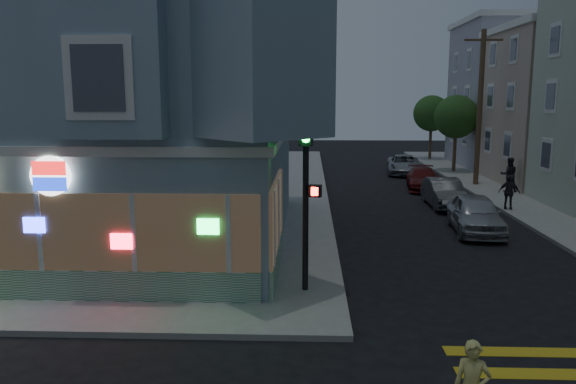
# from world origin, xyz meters

# --- Properties ---
(sidewalk_nw) EXTENTS (33.00, 42.00, 0.15)m
(sidewalk_nw) POSITION_xyz_m (-13.50, 23.00, 0.07)
(sidewalk_nw) COLOR gray
(sidewalk_nw) RESTS_ON ground
(corner_building) EXTENTS (14.60, 14.60, 11.40)m
(corner_building) POSITION_xyz_m (-6.00, 10.98, 5.82)
(corner_building) COLOR gray
(corner_building) RESTS_ON sidewalk_nw
(row_house_d) EXTENTS (12.00, 8.60, 10.50)m
(row_house_d) POSITION_xyz_m (19.50, 34.00, 5.40)
(row_house_d) COLOR #9492A1
(row_house_d) RESTS_ON sidewalk_ne
(utility_pole) EXTENTS (2.20, 0.30, 9.00)m
(utility_pole) POSITION_xyz_m (12.00, 24.00, 4.80)
(utility_pole) COLOR #4C3826
(utility_pole) RESTS_ON sidewalk_ne
(street_tree_near) EXTENTS (3.00, 3.00, 5.30)m
(street_tree_near) POSITION_xyz_m (12.20, 30.00, 3.94)
(street_tree_near) COLOR #4C3826
(street_tree_near) RESTS_ON sidewalk_ne
(street_tree_far) EXTENTS (3.00, 3.00, 5.30)m
(street_tree_far) POSITION_xyz_m (12.20, 38.00, 3.94)
(street_tree_far) COLOR #4C3826
(street_tree_far) RESTS_ON sidewalk_ne
(pedestrian_a) EXTENTS (1.00, 0.82, 1.90)m
(pedestrian_a) POSITION_xyz_m (13.00, 21.34, 1.10)
(pedestrian_a) COLOR black
(pedestrian_a) RESTS_ON sidewalk_ne
(pedestrian_b) EXTENTS (1.01, 0.74, 1.60)m
(pedestrian_b) POSITION_xyz_m (11.30, 16.35, 0.95)
(pedestrian_b) COLOR #27242D
(pedestrian_b) RESTS_ON sidewalk_ne
(parked_car_a) EXTENTS (2.15, 4.56, 1.51)m
(parked_car_a) POSITION_xyz_m (8.60, 12.36, 0.75)
(parked_car_a) COLOR #A9ACB1
(parked_car_a) RESTS_ON ground
(parked_car_b) EXTENTS (1.49, 4.22, 1.39)m
(parked_car_b) POSITION_xyz_m (8.60, 17.56, 0.69)
(parked_car_b) COLOR #3E4244
(parked_car_b) RESTS_ON ground
(parked_car_c) EXTENTS (2.24, 4.47, 1.25)m
(parked_car_c) POSITION_xyz_m (8.60, 22.76, 0.62)
(parked_car_c) COLOR maroon
(parked_car_c) RESTS_ON ground
(parked_car_d) EXTENTS (2.76, 5.04, 1.34)m
(parked_car_d) POSITION_xyz_m (8.60, 29.33, 0.67)
(parked_car_d) COLOR #92979C
(parked_car_d) RESTS_ON ground
(traffic_signal) EXTENTS (0.62, 0.56, 5.01)m
(traffic_signal) POSITION_xyz_m (1.94, 4.87, 3.54)
(traffic_signal) COLOR black
(traffic_signal) RESTS_ON sidewalk_nw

